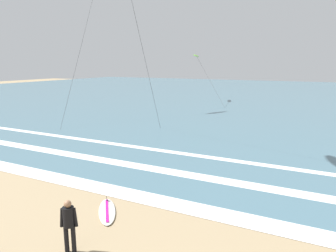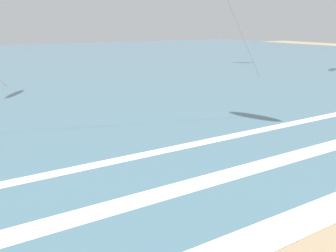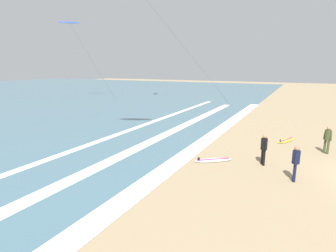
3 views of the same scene
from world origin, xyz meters
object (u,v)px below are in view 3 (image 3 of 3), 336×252
at_px(surfer_mid_group, 264,147).
at_px(surfboard_foreground_flat, 286,140).
at_px(kite_blue_low_near, 69,23).
at_px(surfer_foreground_main, 296,160).
at_px(surfer_left_near, 328,137).
at_px(surfboard_near_water, 213,160).

bearing_deg(surfer_mid_group, surfboard_foreground_flat, -8.22).
bearing_deg(kite_blue_low_near, surfer_mid_group, -119.51).
relative_size(surfer_mid_group, surfboard_foreground_flat, 0.74).
xyz_separation_m(surfer_foreground_main, surfer_left_near, (5.05, -1.50, 0.00)).
bearing_deg(surfboard_foreground_flat, kite_blue_low_near, 69.24).
relative_size(surfer_foreground_main, surfer_left_near, 1.00).
xyz_separation_m(surfer_mid_group, surfer_foreground_main, (-1.48, -1.51, 0.00)).
bearing_deg(surfer_foreground_main, surfboard_foreground_flat, 5.89).
relative_size(surfer_left_near, surfboard_foreground_flat, 0.74).
bearing_deg(surfer_left_near, surfboard_near_water, 127.33).
distance_m(surfer_foreground_main, surfer_left_near, 5.27).
height_order(surfboard_near_water, surfboard_foreground_flat, same).
height_order(surfer_foreground_main, surfboard_near_water, surfer_foreground_main).
distance_m(surfer_foreground_main, kite_blue_low_near, 38.92).
xyz_separation_m(surfer_mid_group, surfer_left_near, (3.57, -3.01, 0.00)).
height_order(surfer_left_near, surfboard_foreground_flat, surfer_left_near).
relative_size(surfer_foreground_main, surfboard_foreground_flat, 0.74).
bearing_deg(surfboard_near_water, surfboard_foreground_flat, -28.05).
distance_m(surfer_left_near, kite_blue_low_near, 38.06).
height_order(surfer_left_near, kite_blue_low_near, kite_blue_low_near).
distance_m(surfer_mid_group, surfboard_near_water, 2.66).
bearing_deg(surfer_foreground_main, surfer_left_near, -16.54).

